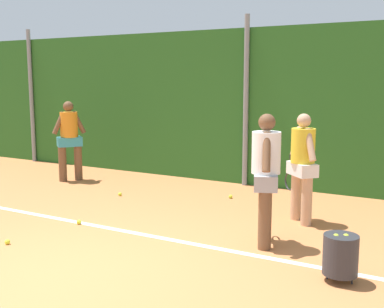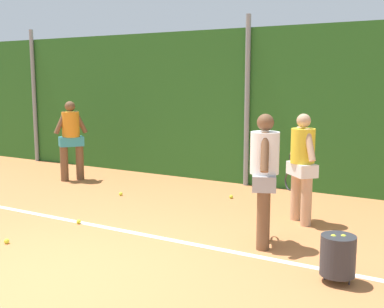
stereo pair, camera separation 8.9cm
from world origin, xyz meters
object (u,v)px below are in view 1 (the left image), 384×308
object	(u,v)px
ball_hopper	(341,255)
tennis_ball_2	(7,242)
tennis_ball_4	(79,222)
player_midcourt	(302,162)
player_foreground_near	(266,173)
tennis_ball_1	(231,197)
tennis_ball_6	(120,194)
player_backcourt_far	(69,136)

from	to	relation	value
ball_hopper	tennis_ball_2	distance (m)	4.06
tennis_ball_2	tennis_ball_4	bearing A→B (deg)	79.61
player_midcourt	ball_hopper	distance (m)	2.21
player_foreground_near	tennis_ball_1	bearing A→B (deg)	13.30
tennis_ball_1	tennis_ball_6	distance (m)	1.99
player_backcourt_far	tennis_ball_4	size ratio (longest dim) A/B	24.90
player_backcourt_far	ball_hopper	bearing A→B (deg)	-75.73
player_backcourt_far	tennis_ball_1	xyz separation A→B (m)	(3.55, 0.22, -0.89)
player_backcourt_far	tennis_ball_6	size ratio (longest dim) A/B	24.90
player_foreground_near	tennis_ball_6	size ratio (longest dim) A/B	25.27
player_midcourt	player_backcourt_far	bearing A→B (deg)	38.00
player_midcourt	player_foreground_near	bearing A→B (deg)	128.99
player_foreground_near	ball_hopper	size ratio (longest dim) A/B	3.25
player_midcourt	tennis_ball_4	distance (m)	3.36
tennis_ball_6	tennis_ball_1	bearing A→B (deg)	23.60
ball_hopper	tennis_ball_4	bearing A→B (deg)	176.86
player_backcourt_far	tennis_ball_4	world-z (taller)	player_backcourt_far
tennis_ball_2	ball_hopper	bearing A→B (deg)	12.77
player_midcourt	player_backcourt_far	distance (m)	5.07
player_foreground_near	player_backcourt_far	bearing A→B (deg)	48.81
ball_hopper	player_backcourt_far	bearing A→B (deg)	157.70
player_midcourt	ball_hopper	xyz separation A→B (m)	(0.98, -1.89, -0.60)
player_foreground_near	tennis_ball_6	distance (m)	3.53
tennis_ball_4	player_foreground_near	bearing A→B (deg)	10.36
tennis_ball_1	tennis_ball_4	distance (m)	2.79
ball_hopper	tennis_ball_4	size ratio (longest dim) A/B	7.78
tennis_ball_4	tennis_ball_6	world-z (taller)	same
ball_hopper	tennis_ball_2	size ratio (longest dim) A/B	7.78
player_foreground_near	player_midcourt	size ratio (longest dim) A/B	1.04
player_backcourt_far	ball_hopper	distance (m)	6.53
tennis_ball_6	ball_hopper	bearing A→B (deg)	-23.68
player_foreground_near	ball_hopper	bearing A→B (deg)	-143.77
player_foreground_near	player_midcourt	bearing A→B (deg)	-26.94
player_backcourt_far	tennis_ball_2	size ratio (longest dim) A/B	24.90
player_backcourt_far	player_midcourt	bearing A→B (deg)	-60.00
player_foreground_near	tennis_ball_1	distance (m)	2.58
tennis_ball_2	player_foreground_near	bearing A→B (deg)	29.03
player_midcourt	tennis_ball_4	size ratio (longest dim) A/B	24.25
player_foreground_near	ball_hopper	distance (m)	1.44
tennis_ball_4	tennis_ball_6	bearing A→B (deg)	107.87
player_backcourt_far	tennis_ball_6	bearing A→B (deg)	-72.16
player_backcourt_far	tennis_ball_6	world-z (taller)	player_backcourt_far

